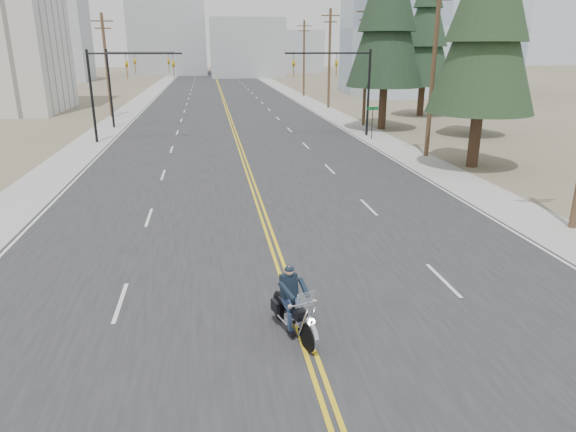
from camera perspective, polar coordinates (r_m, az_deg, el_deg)
The scene contains 25 objects.
ground_plane at distance 12.49m, azimuth 3.06°, elevation -16.51°, with size 400.00×400.00×0.00m, color #776D56.
road at distance 80.38m, azimuth -7.29°, elevation 12.99°, with size 20.00×200.00×0.01m, color #303033.
sidewalk_left at distance 80.89m, azimuth -15.65°, elevation 12.51°, with size 3.00×200.00×0.01m, color #A5A5A0.
sidewalk_right at distance 81.51m, azimuth 1.03°, elevation 13.20°, with size 3.00×200.00×0.01m, color #A5A5A0.
traffic_mast_left at distance 42.64m, azimuth -18.44°, elevation 14.39°, with size 7.10×0.26×7.00m.
traffic_mast_right at distance 43.55m, azimuth 6.39°, elevation 15.23°, with size 7.10×0.26×7.00m.
traffic_mast_far at distance 50.59m, azimuth -17.38°, elevation 14.87°, with size 6.10×0.26×7.00m.
street_sign at distance 42.42m, azimuth 9.37°, elevation 10.78°, with size 0.90×0.06×2.62m.
utility_pole_b at distance 36.17m, azimuth 15.87°, elevation 15.76°, with size 2.20×0.30×11.50m.
utility_pole_c at distance 50.25m, azimuth 8.66°, elevation 16.43°, with size 2.20×0.30×11.00m.
utility_pole_d at distance 64.74m, azimuth 4.63°, elevation 17.15°, with size 2.20×0.30×11.50m.
utility_pole_e at distance 81.39m, azimuth 1.78°, elevation 17.22°, with size 2.20×0.30×11.00m.
utility_pole_left at distance 58.97m, azimuth -19.51°, elevation 15.62°, with size 2.20×0.30×10.50m.
glass_building at distance 87.08m, azimuth 15.33°, elevation 19.50°, with size 24.00×16.00×20.00m, color #9EB5CC.
haze_bldg_a at distance 129.33m, azimuth -24.72°, elevation 18.37°, with size 14.00×12.00×22.00m, color #B7BCC6.
haze_bldg_b at distance 135.42m, azimuth -4.61°, elevation 18.10°, with size 18.00×14.00×14.00m, color #ADB2B7.
haze_bldg_c at distance 127.25m, azimuth 11.27°, elevation 18.72°, with size 16.00×12.00×18.00m, color #B7BCC6.
haze_bldg_d at distance 150.48m, azimuth -13.23°, elevation 20.00°, with size 20.00×15.00×26.00m, color #ADB2B7.
haze_bldg_e at distance 162.34m, azimuth 1.00°, elevation 17.80°, with size 14.00×14.00×12.00m, color #B7BCC6.
haze_bldg_f at distance 147.98m, azimuth -28.82°, elevation 16.42°, with size 12.00×12.00×16.00m, color #ADB2B7.
motorcyclist at distance 13.27m, azimuth 0.71°, elevation -9.69°, with size 0.99×2.32×1.81m, color black, non-canonical shape.
conifer_near at distance 33.78m, azimuth 21.56°, elevation 21.25°, with size 6.31×6.31×16.71m.
conifer_mid at distance 46.46m, azimuth 21.15°, elevation 19.25°, with size 5.80×5.80×15.48m.
conifer_tall at distance 48.34m, azimuth 11.11°, elevation 22.37°, with size 6.82×6.82×18.96m.
conifer_far at distance 58.92m, azimuth 15.17°, elevation 19.75°, with size 6.06×6.06×16.23m.
Camera 1 is at (-2.18, -10.04, 7.11)m, focal length 32.00 mm.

